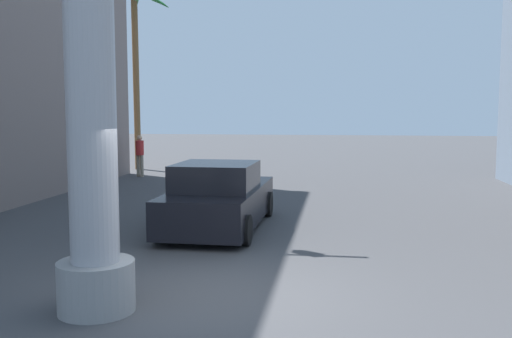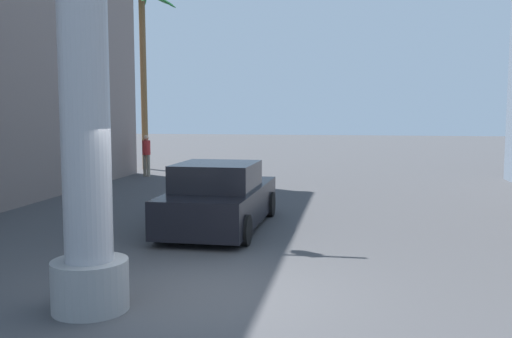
{
  "view_description": "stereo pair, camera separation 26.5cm",
  "coord_description": "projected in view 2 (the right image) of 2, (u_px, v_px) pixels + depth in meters",
  "views": [
    {
      "loc": [
        1.73,
        -8.09,
        2.74
      ],
      "look_at": [
        0.0,
        3.84,
        1.5
      ],
      "focal_mm": 40.0,
      "sensor_mm": 36.0,
      "label": 1
    },
    {
      "loc": [
        1.99,
        -8.05,
        2.74
      ],
      "look_at": [
        0.0,
        3.84,
        1.5
      ],
      "focal_mm": 40.0,
      "sensor_mm": 36.0,
      "label": 2
    }
  ],
  "objects": [
    {
      "name": "pedestrian_far_left",
      "position": [
        146.0,
        152.0,
        23.74
      ],
      "size": [
        0.44,
        0.44,
        1.73
      ],
      "color": "gray",
      "rests_on": "ground"
    },
    {
      "name": "car_lead",
      "position": [
        220.0,
        199.0,
        13.23
      ],
      "size": [
        2.08,
        4.72,
        1.56
      ],
      "color": "black",
      "rests_on": "ground"
    },
    {
      "name": "palm_tree_far_left",
      "position": [
        144.0,
        50.0,
        26.29
      ],
      "size": [
        3.14,
        3.11,
        8.3
      ],
      "color": "brown",
      "rests_on": "ground"
    },
    {
      "name": "ground_plane",
      "position": [
        288.0,
        196.0,
        18.31
      ],
      "size": [
        93.51,
        93.51,
        0.0
      ],
      "primitive_type": "plane",
      "color": "#424244"
    },
    {
      "name": "traffic_light_mast",
      "position": [
        42.0,
        35.0,
        13.49
      ],
      "size": [
        5.8,
        0.32,
        6.39
      ],
      "color": "#333333",
      "rests_on": "ground"
    }
  ]
}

